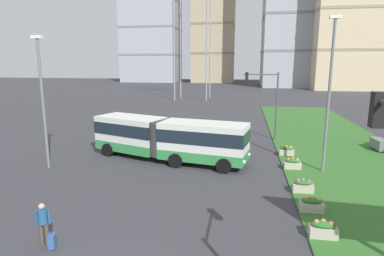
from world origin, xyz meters
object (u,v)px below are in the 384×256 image
Objects in this scene: rolling_suitcase at (52,241)px; flower_planter_1 at (323,229)px; flower_planter_4 at (293,163)px; streetlight_left at (42,97)px; articulated_bus at (168,138)px; pedestrian_crossing at (43,221)px; apartment_tower_centre at (302,0)px; flower_planter_3 at (303,186)px; streetlight_median at (329,90)px; car_silver_hatch at (136,127)px; flower_planter_5 at (287,151)px; apartment_tower_west at (151,16)px; apartment_tower_westcentre at (214,27)px; flower_planter_2 at (312,204)px; traffic_light_far_right at (266,95)px.

rolling_suitcase reaches higher than flower_planter_1.
streetlight_left is (-16.43, -2.22, 4.39)m from flower_planter_4.
articulated_bus is at bearing 21.61° from streetlight_left.
pedestrian_crossing is 0.04× the size of apartment_tower_centre.
flower_planter_3 is at bearing -98.25° from apartment_tower_centre.
flower_planter_1 is 10.08m from streetlight_median.
car_silver_hatch is 0.09× the size of apartment_tower_centre.
flower_planter_5 is 104.45m from apartment_tower_west.
apartment_tower_westcentre reaches higher than car_silver_hatch.
apartment_tower_centre reaches higher than streetlight_left.
rolling_suitcase is 0.88× the size of flower_planter_3.
flower_planter_5 is (10.49, 14.44, 0.11)m from rolling_suitcase.
apartment_tower_west is (-37.93, 104.16, 23.24)m from flower_planter_2.
flower_planter_3 is (0.00, 4.73, 0.00)m from flower_planter_1.
flower_planter_2 is 1.00× the size of flower_planter_4.
pedestrian_crossing is at bearing 156.04° from rolling_suitcase.
apartment_tower_west is 53.13m from apartment_tower_centre.
streetlight_median is at bearing 40.11° from pedestrian_crossing.
flower_planter_3 is 0.02× the size of apartment_tower_centre.
apartment_tower_westcentre reaches higher than rolling_suitcase.
flower_planter_4 is at bearing 175.09° from streetlight_median.
apartment_tower_westcentre reaches higher than traffic_light_far_right.
pedestrian_crossing reaches higher than rolling_suitcase.
flower_planter_1 is (10.49, 2.44, 0.11)m from rolling_suitcase.
streetlight_median is at bearing 6.40° from streetlight_left.
flower_planter_2 is (10.49, 4.78, 0.11)m from rolling_suitcase.
streetlight_median reaches higher than flower_planter_1.
flower_planter_1 is 2.34m from flower_planter_2.
traffic_light_far_right is at bearing -100.72° from apartment_tower_centre.
flower_planter_1 and flower_planter_3 have the same top height.
flower_planter_3 is 0.13× the size of streetlight_left.
streetlight_median is at bearing -80.41° from apartment_tower_westcentre.
articulated_bus is 9.49m from car_silver_hatch.
streetlight_median reaches higher than articulated_bus.
flower_planter_5 is 81.66m from apartment_tower_centre.
pedestrian_crossing reaches higher than car_silver_hatch.
apartment_tower_westcentre is (-6.13, 98.45, 18.10)m from articulated_bus.
flower_planter_3 and flower_planter_4 have the same top height.
flower_planter_5 is at bearing 18.46° from streetlight_left.
streetlight_left is 102.59m from apartment_tower_westcentre.
apartment_tower_centre is at bearing 75.75° from pedestrian_crossing.
streetlight_left is at bearing -158.39° from articulated_bus.
flower_planter_1 is at bearing -85.47° from traffic_light_far_right.
streetlight_left is at bearing -90.87° from apartment_tower_westcentre.
apartment_tower_west is at bearing 104.14° from rolling_suitcase.
apartment_tower_centre is at bearing 69.89° from car_silver_hatch.
rolling_suitcase reaches higher than flower_planter_2.
apartment_tower_centre reaches higher than pedestrian_crossing.
flower_planter_4 is 107.41m from apartment_tower_west.
apartment_tower_centre is at bearing 79.28° from traffic_light_far_right.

